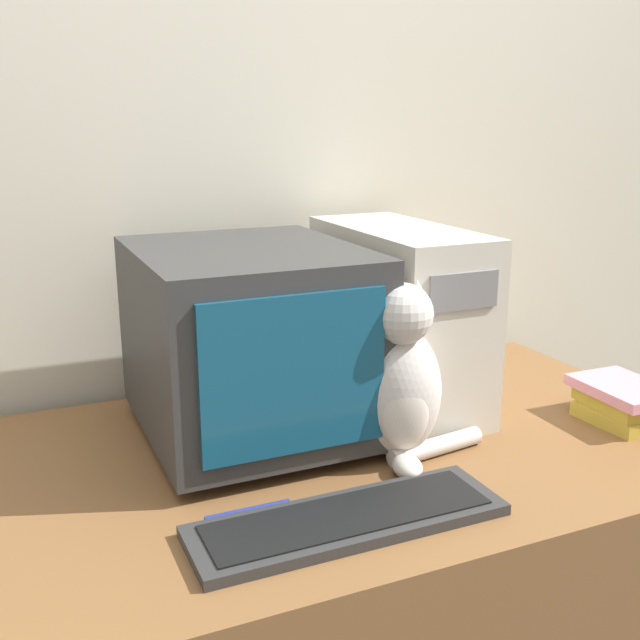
{
  "coord_description": "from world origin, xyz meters",
  "views": [
    {
      "loc": [
        -0.58,
        -0.77,
        1.38
      ],
      "look_at": [
        -0.03,
        0.45,
        1.01
      ],
      "focal_mm": 42.0,
      "sensor_mm": 36.0,
      "label": 1
    }
  ],
  "objects_px": {
    "computer_tower": "(398,316)",
    "book_stack": "(626,401)",
    "cat": "(399,383)",
    "pen": "(248,510)",
    "keyboard": "(348,520)",
    "crt_monitor": "(249,340)"
  },
  "relations": [
    {
      "from": "keyboard",
      "to": "crt_monitor",
      "type": "bearing_deg",
      "value": 93.61
    },
    {
      "from": "book_stack",
      "to": "pen",
      "type": "xyz_separation_m",
      "value": [
        -0.84,
        -0.04,
        -0.04
      ]
    },
    {
      "from": "keyboard",
      "to": "cat",
      "type": "relative_size",
      "value": 1.47
    },
    {
      "from": "crt_monitor",
      "to": "computer_tower",
      "type": "distance_m",
      "value": 0.36
    },
    {
      "from": "keyboard",
      "to": "book_stack",
      "type": "bearing_deg",
      "value": 11.34
    },
    {
      "from": "keyboard",
      "to": "computer_tower",
      "type": "bearing_deg",
      "value": 52.81
    },
    {
      "from": "computer_tower",
      "to": "book_stack",
      "type": "xyz_separation_m",
      "value": [
        0.38,
        -0.29,
        -0.15
      ]
    },
    {
      "from": "keyboard",
      "to": "book_stack",
      "type": "distance_m",
      "value": 0.72
    },
    {
      "from": "computer_tower",
      "to": "pen",
      "type": "bearing_deg",
      "value": -143.93
    },
    {
      "from": "crt_monitor",
      "to": "pen",
      "type": "xyz_separation_m",
      "value": [
        -0.1,
        -0.29,
        -0.19
      ]
    },
    {
      "from": "book_stack",
      "to": "keyboard",
      "type": "bearing_deg",
      "value": -168.66
    },
    {
      "from": "pen",
      "to": "keyboard",
      "type": "bearing_deg",
      "value": -37.59
    },
    {
      "from": "book_stack",
      "to": "computer_tower",
      "type": "bearing_deg",
      "value": 142.5
    },
    {
      "from": "cat",
      "to": "crt_monitor",
      "type": "bearing_deg",
      "value": 150.87
    },
    {
      "from": "computer_tower",
      "to": "pen",
      "type": "distance_m",
      "value": 0.6
    },
    {
      "from": "cat",
      "to": "pen",
      "type": "height_order",
      "value": "cat"
    },
    {
      "from": "crt_monitor",
      "to": "computer_tower",
      "type": "height_order",
      "value": "computer_tower"
    },
    {
      "from": "computer_tower",
      "to": "crt_monitor",
      "type": "bearing_deg",
      "value": -173.18
    },
    {
      "from": "crt_monitor",
      "to": "cat",
      "type": "height_order",
      "value": "crt_monitor"
    },
    {
      "from": "keyboard",
      "to": "cat",
      "type": "height_order",
      "value": "cat"
    },
    {
      "from": "computer_tower",
      "to": "keyboard",
      "type": "bearing_deg",
      "value": -127.19
    },
    {
      "from": "computer_tower",
      "to": "cat",
      "type": "height_order",
      "value": "computer_tower"
    }
  ]
}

